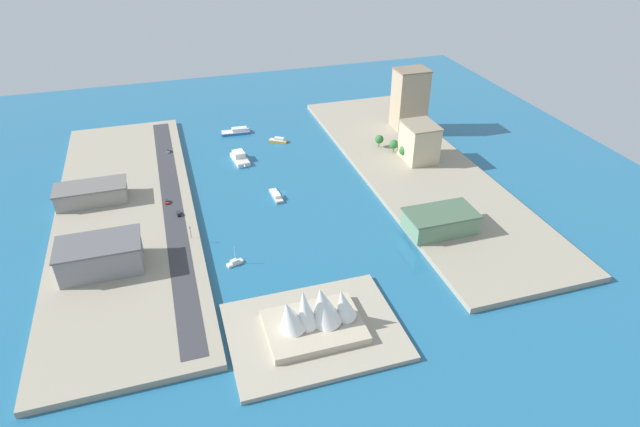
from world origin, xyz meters
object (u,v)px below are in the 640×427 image
sailboat_small_white (235,262)px  yacht_sleek_gray (276,196)px  warehouse_low_gray (100,256)px  opera_landmark (315,314)px  water_taxi_orange (278,140)px  ferry_white_commuter (240,158)px  carpark_squat_concrete (91,193)px  sedan_silver (168,151)px  office_block_beige (419,142)px  suv_black (179,214)px  apartment_midrise_tan (410,99)px  pickup_red (167,202)px  traffic_light_waterfront (190,231)px  catamaran_blue (237,131)px  terminal_long_green (440,221)px

sailboat_small_white → yacht_sleek_gray: bearing=-120.9°
warehouse_low_gray → opera_landmark: 101.89m
water_taxi_orange → ferry_white_commuter: bearing=34.7°
carpark_squat_concrete → sedan_silver: size_ratio=8.01×
water_taxi_orange → office_block_beige: office_block_beige is taller
ferry_white_commuter → warehouse_low_gray: warehouse_low_gray is taller
water_taxi_orange → sedan_silver: 72.10m
ferry_white_commuter → suv_black: bearing=54.4°
opera_landmark → office_block_beige: bearing=-130.3°
carpark_squat_concrete → apartment_midrise_tan: 210.75m
carpark_squat_concrete → opera_landmark: opera_landmark is taller
sailboat_small_white → pickup_red: sailboat_small_white is taller
yacht_sleek_gray → traffic_light_waterfront: (49.37, 30.71, 6.20)m
catamaran_blue → terminal_long_green: bearing=116.0°
water_taxi_orange → warehouse_low_gray: warehouse_low_gray is taller
warehouse_low_gray → terminal_long_green: warehouse_low_gray is taller
office_block_beige → traffic_light_waterfront: size_ratio=3.54×
yacht_sleek_gray → suv_black: bearing=8.3°
catamaran_blue → terminal_long_green: terminal_long_green is taller
catamaran_blue → terminal_long_green: size_ratio=0.62×
water_taxi_orange → apartment_midrise_tan: size_ratio=0.31×
office_block_beige → sedan_silver: bearing=-20.6°
office_block_beige → suv_black: office_block_beige is taller
traffic_light_waterfront → apartment_midrise_tan: bearing=-149.3°
sailboat_small_white → office_block_beige: office_block_beige is taller
warehouse_low_gray → traffic_light_waterfront: (-39.93, -12.57, -2.70)m
office_block_beige → opera_landmark: bearing=49.7°
water_taxi_orange → catamaran_blue: size_ratio=0.59×
terminal_long_green → traffic_light_waterfront: size_ratio=5.31×
water_taxi_orange → sailboat_small_white: sailboat_small_white is taller
sailboat_small_white → carpark_squat_concrete: 98.17m
yacht_sleek_gray → sailboat_small_white: bearing=59.1°
ferry_white_commuter → yacht_sleek_gray: 52.05m
apartment_midrise_tan → office_block_beige: (15.60, 48.38, -8.82)m
warehouse_low_gray → apartment_midrise_tan: (-198.51, -106.74, 13.31)m
warehouse_low_gray → sedan_silver: size_ratio=7.79×
yacht_sleek_gray → opera_landmark: (9.66, 106.84, 8.67)m
carpark_squat_concrete → apartment_midrise_tan: (-205.68, -43.27, 15.45)m
sailboat_small_white → carpark_squat_concrete: size_ratio=0.26×
office_block_beige → pickup_red: (152.24, 8.60, -10.56)m
warehouse_low_gray → catamaran_blue: bearing=-121.3°
sedan_silver → suv_black: (-0.27, 78.32, 0.02)m
sedan_silver → opera_landmark: (-44.02, 177.39, 5.89)m
ferry_white_commuter → sailboat_small_white: 106.47m
carpark_squat_concrete → sedan_silver: carpark_squat_concrete is taller
pickup_red → suv_black: (-5.22, 14.25, -0.02)m
sailboat_small_white → terminal_long_green: size_ratio=0.28×
terminal_long_green → sedan_silver: bearing=-46.8°
water_taxi_orange → warehouse_low_gray: (107.67, 114.71, 8.78)m
warehouse_low_gray → office_block_beige: 192.05m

